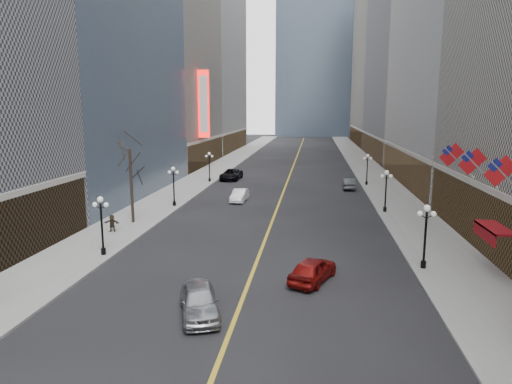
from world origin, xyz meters
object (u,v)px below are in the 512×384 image
(car_nb_mid, at_px, (240,195))
(streetlamp_east_1, at_px, (426,230))
(car_sb_mid, at_px, (313,269))
(car_sb_far, at_px, (349,184))
(streetlamp_west_3, at_px, (209,164))
(streetlamp_west_2, at_px, (174,182))
(car_nb_far, at_px, (231,175))
(streetlamp_east_2, at_px, (386,187))
(car_nb_near, at_px, (199,301))
(streetlamp_east_3, at_px, (367,166))
(streetlamp_west_1, at_px, (101,219))

(car_nb_mid, bearing_deg, streetlamp_east_1, -50.00)
(car_sb_mid, height_order, car_sb_far, car_sb_mid)
(streetlamp_west_3, xyz_separation_m, car_sb_far, (20.80, -3.21, -2.14))
(streetlamp_west_2, distance_m, car_sb_far, 25.61)
(car_sb_mid, bearing_deg, car_nb_far, -50.91)
(car_nb_mid, bearing_deg, streetlamp_east_2, -11.01)
(streetlamp_east_2, bearing_deg, car_nb_mid, 165.90)
(streetlamp_west_2, bearing_deg, car_nb_near, -70.04)
(streetlamp_east_1, bearing_deg, streetlamp_west_3, 123.25)
(streetlamp_east_3, relative_size, car_sb_mid, 0.95)
(streetlamp_west_2, height_order, car_nb_mid, streetlamp_west_2)
(streetlamp_west_1, distance_m, streetlamp_west_3, 36.00)
(streetlamp_west_2, bearing_deg, car_sb_far, 35.41)
(car_nb_near, bearing_deg, streetlamp_west_2, 91.49)
(streetlamp_east_2, bearing_deg, car_sb_far, 100.72)
(streetlamp_east_3, bearing_deg, streetlamp_east_2, -90.00)
(car_nb_near, height_order, car_nb_far, car_nb_far)
(streetlamp_east_1, relative_size, car_nb_far, 0.74)
(streetlamp_east_1, height_order, streetlamp_east_2, same)
(car_nb_near, height_order, car_nb_mid, car_nb_near)
(car_nb_mid, distance_m, car_sb_mid, 26.89)
(streetlamp_east_2, xyz_separation_m, streetlamp_west_2, (-23.60, 0.00, 0.00))
(streetlamp_west_2, relative_size, car_nb_mid, 1.00)
(car_sb_far, bearing_deg, car_nb_mid, 38.66)
(car_sb_mid, bearing_deg, streetlamp_west_2, -31.21)
(streetlamp_west_3, bearing_deg, car_nb_mid, -63.35)
(streetlamp_east_3, bearing_deg, car_nb_mid, -140.35)
(streetlamp_east_2, distance_m, car_nb_mid, 17.32)
(streetlamp_east_1, xyz_separation_m, streetlamp_west_3, (-23.60, 36.00, 0.00))
(streetlamp_west_2, distance_m, car_sb_mid, 26.56)
(streetlamp_east_3, bearing_deg, car_sb_far, -131.07)
(car_nb_near, height_order, car_sb_far, car_nb_near)
(car_nb_far, relative_size, car_sb_far, 1.33)
(car_sb_far, bearing_deg, streetlamp_west_1, 58.88)
(streetlamp_west_1, distance_m, car_nb_near, 13.45)
(streetlamp_east_1, bearing_deg, streetlamp_east_3, 90.00)
(streetlamp_west_2, xyz_separation_m, car_nb_mid, (6.93, 4.19, -2.16))
(streetlamp_west_3, bearing_deg, car_sb_far, -8.78)
(streetlamp_west_2, height_order, car_nb_far, streetlamp_west_2)
(streetlamp_east_1, height_order, car_nb_mid, streetlamp_east_1)
(streetlamp_east_1, height_order, streetlamp_west_2, same)
(streetlamp_east_2, height_order, streetlamp_west_3, same)
(streetlamp_west_1, bearing_deg, streetlamp_east_1, 0.00)
(streetlamp_east_1, bearing_deg, car_nb_far, 118.02)
(streetlamp_west_2, height_order, car_sb_mid, streetlamp_west_2)
(streetlamp_west_1, distance_m, car_nb_far, 39.23)
(streetlamp_west_2, distance_m, car_nb_mid, 8.38)
(streetlamp_east_2, distance_m, streetlamp_west_1, 29.68)
(streetlamp_west_1, xyz_separation_m, streetlamp_west_2, (0.00, 18.00, 0.00))
(streetlamp_east_1, distance_m, car_nb_mid, 27.83)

